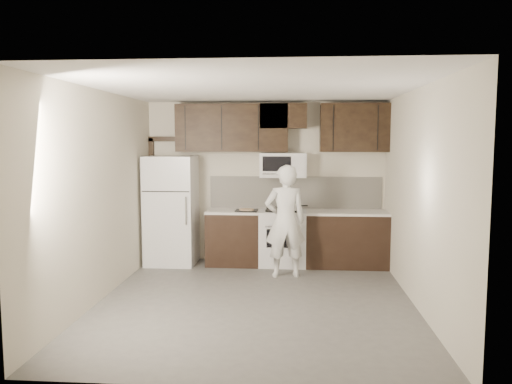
# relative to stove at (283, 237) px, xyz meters

# --- Properties ---
(floor) EXTENTS (4.50, 4.50, 0.00)m
(floor) POSITION_rel_stove_xyz_m (-0.30, -1.94, -0.46)
(floor) COLOR #514F4C
(floor) RESTS_ON ground
(back_wall) EXTENTS (4.00, 0.00, 4.00)m
(back_wall) POSITION_rel_stove_xyz_m (-0.30, 0.31, 0.89)
(back_wall) COLOR beige
(back_wall) RESTS_ON ground
(ceiling) EXTENTS (4.50, 4.50, 0.00)m
(ceiling) POSITION_rel_stove_xyz_m (-0.30, -1.94, 2.24)
(ceiling) COLOR white
(ceiling) RESTS_ON back_wall
(counter_run) EXTENTS (2.95, 0.64, 0.91)m
(counter_run) POSITION_rel_stove_xyz_m (0.30, 0.00, -0.00)
(counter_run) COLOR black
(counter_run) RESTS_ON floor
(stove) EXTENTS (0.76, 0.66, 0.94)m
(stove) POSITION_rel_stove_xyz_m (0.00, 0.00, 0.00)
(stove) COLOR silver
(stove) RESTS_ON floor
(backsplash) EXTENTS (2.90, 0.02, 0.54)m
(backsplash) POSITION_rel_stove_xyz_m (0.20, 0.30, 0.72)
(backsplash) COLOR beige
(backsplash) RESTS_ON counter_run
(upper_cabinets) EXTENTS (3.48, 0.35, 0.78)m
(upper_cabinets) POSITION_rel_stove_xyz_m (-0.09, 0.14, 1.82)
(upper_cabinets) COLOR black
(upper_cabinets) RESTS_ON back_wall
(microwave) EXTENTS (0.76, 0.42, 0.40)m
(microwave) POSITION_rel_stove_xyz_m (-0.00, 0.12, 1.19)
(microwave) COLOR silver
(microwave) RESTS_ON upper_cabinets
(refrigerator) EXTENTS (0.80, 0.76, 1.80)m
(refrigerator) POSITION_rel_stove_xyz_m (-1.85, -0.05, 0.44)
(refrigerator) COLOR silver
(refrigerator) RESTS_ON floor
(door_trim) EXTENTS (0.50, 0.08, 2.12)m
(door_trim) POSITION_rel_stove_xyz_m (-2.22, 0.27, 0.79)
(door_trim) COLOR black
(door_trim) RESTS_ON floor
(saucepan) EXTENTS (0.32, 0.19, 0.18)m
(saucepan) POSITION_rel_stove_xyz_m (0.18, -0.15, 0.52)
(saucepan) COLOR silver
(saucepan) RESTS_ON stove
(baking_tray) EXTENTS (0.36, 0.28, 0.02)m
(baking_tray) POSITION_rel_stove_xyz_m (-0.59, -0.13, 0.46)
(baking_tray) COLOR black
(baking_tray) RESTS_ON counter_run
(pizza) EXTENTS (0.25, 0.25, 0.02)m
(pizza) POSITION_rel_stove_xyz_m (-0.59, -0.13, 0.48)
(pizza) COLOR beige
(pizza) RESTS_ON baking_tray
(person) EXTENTS (0.68, 0.51, 1.70)m
(person) POSITION_rel_stove_xyz_m (0.05, -0.71, 0.39)
(person) COLOR white
(person) RESTS_ON floor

